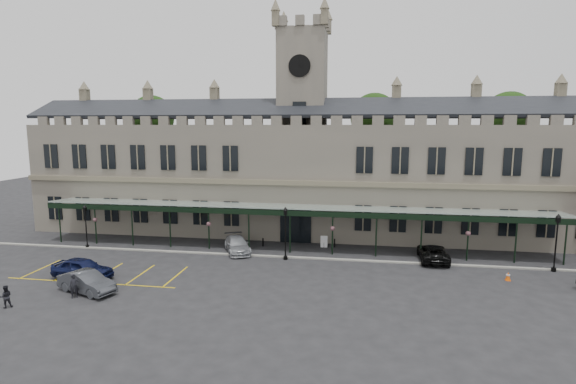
# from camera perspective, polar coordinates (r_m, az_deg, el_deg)

# --- Properties ---
(ground) EXTENTS (140.00, 140.00, 0.00)m
(ground) POSITION_cam_1_polar(r_m,az_deg,el_deg) (36.28, -1.54, -10.83)
(ground) COLOR black
(station_building) EXTENTS (60.00, 10.36, 17.30)m
(station_building) POSITION_cam_1_polar(r_m,az_deg,el_deg) (50.24, 1.81, 2.20)
(station_building) COLOR #615B51
(station_building) RESTS_ON ground
(clock_tower) EXTENTS (5.60, 5.60, 24.80)m
(clock_tower) POSITION_cam_1_polar(r_m,az_deg,el_deg) (50.02, 1.85, 9.79)
(clock_tower) COLOR #615B51
(clock_tower) RESTS_ON ground
(canopy) EXTENTS (50.00, 4.10, 4.30)m
(canopy) POSITION_cam_1_polar(r_m,az_deg,el_deg) (42.68, 0.31, -4.49)
(canopy) COLOR #8C9E93
(canopy) RESTS_ON ground
(kerb) EXTENTS (60.00, 0.40, 0.12)m
(kerb) POSITION_cam_1_polar(r_m,az_deg,el_deg) (41.41, -0.11, -8.26)
(kerb) COLOR gray
(kerb) RESTS_ON ground
(parking_markings) EXTENTS (16.00, 6.00, 0.01)m
(parking_markings) POSITION_cam_1_polar(r_m,az_deg,el_deg) (39.91, -22.44, -9.67)
(parking_markings) COLOR gold
(parking_markings) RESTS_ON ground
(tree_behind_left) EXTENTS (6.00, 6.00, 16.00)m
(tree_behind_left) POSITION_cam_1_polar(r_m,az_deg,el_deg) (65.13, -16.88, 8.90)
(tree_behind_left) COLOR #332314
(tree_behind_left) RESTS_ON ground
(tree_behind_mid) EXTENTS (6.00, 6.00, 16.00)m
(tree_behind_mid) POSITION_cam_1_polar(r_m,az_deg,el_deg) (58.63, 10.88, 9.18)
(tree_behind_mid) COLOR #332314
(tree_behind_mid) RESTS_ON ground
(tree_behind_right) EXTENTS (6.00, 6.00, 16.00)m
(tree_behind_right) POSITION_cam_1_polar(r_m,az_deg,el_deg) (61.20, 26.20, 8.43)
(tree_behind_right) COLOR #332314
(tree_behind_right) RESTS_ON ground
(lamp_post_left) EXTENTS (0.41, 0.41, 4.35)m
(lamp_post_left) POSITION_cam_1_polar(r_m,az_deg,el_deg) (48.14, -24.30, -3.54)
(lamp_post_left) COLOR black
(lamp_post_left) RESTS_ON ground
(lamp_post_mid) EXTENTS (0.46, 0.46, 4.84)m
(lamp_post_mid) POSITION_cam_1_polar(r_m,az_deg,el_deg) (40.14, -0.33, -4.65)
(lamp_post_mid) COLOR black
(lamp_post_mid) RESTS_ON ground
(lamp_post_right) EXTENTS (0.46, 0.46, 4.88)m
(lamp_post_right) POSITION_cam_1_polar(r_m,az_deg,el_deg) (42.99, 30.94, -4.97)
(lamp_post_right) COLOR black
(lamp_post_right) RESTS_ON ground
(traffic_cone) EXTENTS (0.42, 0.42, 0.68)m
(traffic_cone) POSITION_cam_1_polar(r_m,az_deg,el_deg) (39.53, 26.16, -9.58)
(traffic_cone) COLOR #E45107
(traffic_cone) RESTS_ON ground
(sign_board) EXTENTS (0.69, 0.10, 1.17)m
(sign_board) POSITION_cam_1_polar(r_m,az_deg,el_deg) (44.72, 4.59, -6.32)
(sign_board) COLOR black
(sign_board) RESTS_ON ground
(bollard_left) EXTENTS (0.15, 0.15, 0.83)m
(bollard_left) POSITION_cam_1_polar(r_m,az_deg,el_deg) (45.12, -3.20, -6.38)
(bollard_left) COLOR black
(bollard_left) RESTS_ON ground
(bollard_right) EXTENTS (0.15, 0.15, 0.84)m
(bollard_right) POSITION_cam_1_polar(r_m,az_deg,el_deg) (44.93, 5.92, -6.47)
(bollard_right) COLOR black
(bollard_right) RESTS_ON ground
(car_left_a) EXTENTS (5.08, 2.53, 1.66)m
(car_left_a) POSITION_cam_1_polar(r_m,az_deg,el_deg) (39.28, -24.65, -8.83)
(car_left_a) COLOR #0C1235
(car_left_a) RESTS_ON ground
(car_left_b) EXTENTS (4.94, 3.12, 1.54)m
(car_left_b) POSITION_cam_1_polar(r_m,az_deg,el_deg) (36.14, -24.19, -10.40)
(car_left_b) COLOR #383A40
(car_left_b) RESTS_ON ground
(car_taxi) EXTENTS (3.95, 5.36, 1.44)m
(car_taxi) POSITION_cam_1_polar(r_m,az_deg,el_deg) (43.26, -6.48, -6.66)
(car_taxi) COLOR #A3A6AB
(car_taxi) RESTS_ON ground
(car_van) EXTENTS (2.45, 5.21, 1.44)m
(car_van) POSITION_cam_1_polar(r_m,az_deg,el_deg) (42.41, 17.93, -7.35)
(car_van) COLOR black
(car_van) RESTS_ON ground
(person_a) EXTENTS (0.75, 0.71, 1.73)m
(person_a) POSITION_cam_1_polar(r_m,az_deg,el_deg) (35.42, -25.52, -10.71)
(person_a) COLOR black
(person_a) RESTS_ON ground
(person_b) EXTENTS (0.94, 0.93, 1.53)m
(person_b) POSITION_cam_1_polar(r_m,az_deg,el_deg) (35.81, -32.22, -11.17)
(person_b) COLOR black
(person_b) RESTS_ON ground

